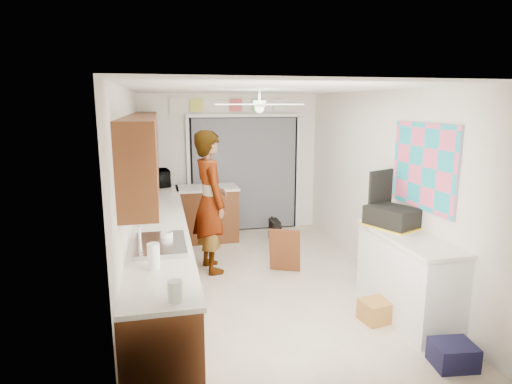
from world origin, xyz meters
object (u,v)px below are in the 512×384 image
paper_towel_roll (154,256)px  dog (275,229)px  suitcase (392,217)px  cup (167,237)px  navy_crate (453,355)px  microwave (159,178)px  cardboard_box (378,310)px  man (210,202)px

paper_towel_roll → dog: (1.98, 3.33, -0.86)m
paper_towel_roll → suitcase: 2.76m
suitcase → cup: bearing=155.6°
suitcase → navy_crate: (-0.07, -1.29, -0.94)m
microwave → suitcase: bearing=-149.5°
paper_towel_roll → navy_crate: paper_towel_roll is taller
microwave → navy_crate: microwave is taller
cup → cardboard_box: cup is taller
navy_crate → dog: 3.95m
cup → man: 1.61m
navy_crate → dog: bearing=99.0°
microwave → paper_towel_roll: (-0.05, -3.84, -0.03)m
microwave → cardboard_box: (2.29, -3.49, -0.96)m
suitcase → navy_crate: bearing=-117.5°
microwave → dog: size_ratio=1.01×
cardboard_box → navy_crate: size_ratio=1.03×
navy_crate → microwave: bearing=120.0°
cup → navy_crate: size_ratio=0.35×
navy_crate → dog: size_ratio=0.73×
suitcase → navy_crate: 1.60m
paper_towel_roll → navy_crate: bearing=-12.4°
suitcase → man: size_ratio=0.27×
paper_towel_roll → navy_crate: (2.59, -0.57, -0.94)m
cup → navy_crate: cup is taller
paper_towel_roll → suitcase: size_ratio=0.43×
cup → cardboard_box: (2.22, -0.39, -0.87)m
suitcase → man: 2.43m
man → navy_crate: bearing=-157.3°
suitcase → man: bearing=117.9°
cup → suitcase: suitcase is taller
navy_crate → paper_towel_roll: bearing=167.6°
microwave → navy_crate: bearing=-159.5°
microwave → dog: bearing=-114.2°
microwave → cardboard_box: microwave is taller
microwave → paper_towel_roll: size_ratio=2.22×
microwave → dog: (1.93, -0.51, -0.88)m
microwave → man: man is taller
navy_crate → man: 3.45m
navy_crate → dog: (-0.61, 3.90, 0.09)m
cup → navy_crate: (2.47, -1.30, -0.88)m
suitcase → dog: bearing=80.4°
cup → suitcase: bearing=-0.0°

